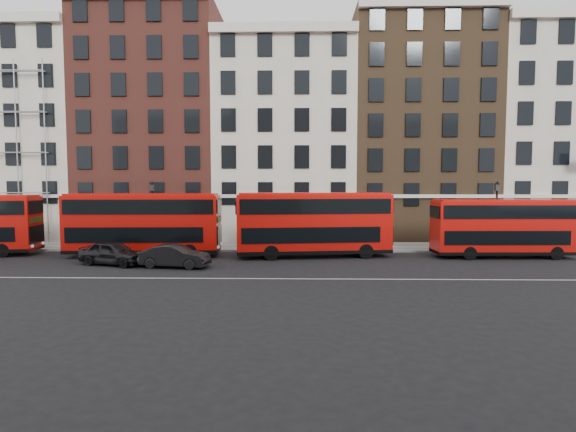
{
  "coord_description": "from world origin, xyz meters",
  "views": [
    {
      "loc": [
        1.26,
        -26.52,
        5.2
      ],
      "look_at": [
        0.56,
        5.0,
        3.0
      ],
      "focal_mm": 28.0,
      "sensor_mm": 36.0,
      "label": 1
    }
  ],
  "objects_px": {
    "bus_b": "(143,223)",
    "car_front": "(175,256)",
    "bus_c": "(313,223)",
    "bus_d": "(503,226)",
    "car_rear": "(113,253)",
    "traffic_light": "(569,221)"
  },
  "relations": [
    {
      "from": "car_front",
      "to": "traffic_light",
      "type": "relative_size",
      "value": 1.33
    },
    {
      "from": "bus_d",
      "to": "car_front",
      "type": "height_order",
      "value": "bus_d"
    },
    {
      "from": "bus_b",
      "to": "bus_c",
      "type": "distance_m",
      "value": 12.28
    },
    {
      "from": "bus_c",
      "to": "bus_d",
      "type": "distance_m",
      "value": 13.56
    },
    {
      "from": "bus_d",
      "to": "car_front",
      "type": "distance_m",
      "value": 22.85
    },
    {
      "from": "bus_d",
      "to": "traffic_light",
      "type": "height_order",
      "value": "bus_d"
    },
    {
      "from": "bus_c",
      "to": "car_front",
      "type": "distance_m",
      "value": 9.99
    },
    {
      "from": "bus_b",
      "to": "traffic_light",
      "type": "height_order",
      "value": "bus_b"
    },
    {
      "from": "bus_b",
      "to": "car_front",
      "type": "distance_m",
      "value": 5.82
    },
    {
      "from": "bus_b",
      "to": "car_front",
      "type": "height_order",
      "value": "bus_b"
    },
    {
      "from": "car_rear",
      "to": "car_front",
      "type": "height_order",
      "value": "car_rear"
    },
    {
      "from": "car_front",
      "to": "bus_b",
      "type": "bearing_deg",
      "value": 46.72
    },
    {
      "from": "bus_d",
      "to": "car_rear",
      "type": "xyz_separation_m",
      "value": [
        -26.65,
        -3.48,
        -1.45
      ]
    },
    {
      "from": "traffic_light",
      "to": "car_rear",
      "type": "bearing_deg",
      "value": -169.67
    },
    {
      "from": "traffic_light",
      "to": "bus_d",
      "type": "bearing_deg",
      "value": -157.77
    },
    {
      "from": "car_front",
      "to": "traffic_light",
      "type": "height_order",
      "value": "traffic_light"
    },
    {
      "from": "car_rear",
      "to": "car_front",
      "type": "bearing_deg",
      "value": -83.65
    },
    {
      "from": "car_rear",
      "to": "traffic_light",
      "type": "relative_size",
      "value": 1.4
    },
    {
      "from": "bus_b",
      "to": "bus_c",
      "type": "relative_size",
      "value": 0.98
    },
    {
      "from": "bus_c",
      "to": "bus_d",
      "type": "height_order",
      "value": "bus_c"
    },
    {
      "from": "bus_b",
      "to": "traffic_light",
      "type": "relative_size",
      "value": 3.36
    },
    {
      "from": "bus_b",
      "to": "car_front",
      "type": "xyz_separation_m",
      "value": [
        3.46,
        -4.35,
        -1.74
      ]
    }
  ]
}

